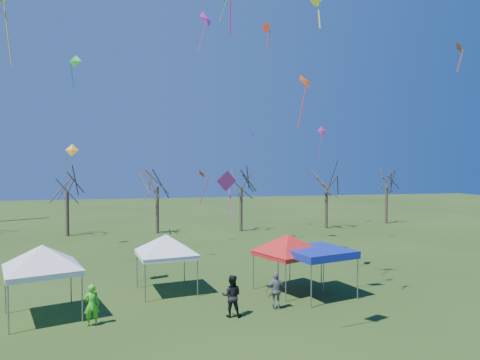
# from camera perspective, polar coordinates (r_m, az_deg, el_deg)

# --- Properties ---
(ground) EXTENTS (140.00, 140.00, 0.00)m
(ground) POSITION_cam_1_polar(r_m,az_deg,el_deg) (19.91, -1.87, -17.81)
(ground) COLOR #274115
(ground) RESTS_ON ground
(tree_1) EXTENTS (3.42, 3.42, 7.54)m
(tree_1) POSITION_cam_1_polar(r_m,az_deg,el_deg) (43.69, -22.09, 0.60)
(tree_1) COLOR #3D2D21
(tree_1) RESTS_ON ground
(tree_2) EXTENTS (3.71, 3.71, 8.18)m
(tree_2) POSITION_cam_1_polar(r_m,az_deg,el_deg) (42.81, -11.01, 1.35)
(tree_2) COLOR #3D2D21
(tree_2) RESTS_ON ground
(tree_3) EXTENTS (3.59, 3.59, 7.91)m
(tree_3) POSITION_cam_1_polar(r_m,az_deg,el_deg) (43.50, 0.13, 1.12)
(tree_3) COLOR #3D2D21
(tree_3) RESTS_ON ground
(tree_4) EXTENTS (3.58, 3.58, 7.89)m
(tree_4) POSITION_cam_1_polar(r_m,az_deg,el_deg) (46.39, 11.46, 1.11)
(tree_4) COLOR #3D2D21
(tree_4) RESTS_ON ground
(tree_5) EXTENTS (3.39, 3.39, 7.46)m
(tree_5) POSITION_cam_1_polar(r_m,az_deg,el_deg) (52.12, 18.97, 0.77)
(tree_5) COLOR #3D2D21
(tree_5) RESTS_ON ground
(tent_white_west) EXTENTS (4.03, 4.03, 3.74)m
(tent_white_west) POSITION_cam_1_polar(r_m,az_deg,el_deg) (20.95, -24.88, -8.44)
(tent_white_west) COLOR gray
(tent_white_west) RESTS_ON ground
(tent_white_mid) EXTENTS (3.98, 3.98, 3.56)m
(tent_white_mid) POSITION_cam_1_polar(r_m,az_deg,el_deg) (23.13, -9.83, -7.68)
(tent_white_mid) COLOR gray
(tent_white_mid) RESTS_ON ground
(tent_red) EXTENTS (3.72, 3.72, 3.54)m
(tent_red) POSITION_cam_1_polar(r_m,az_deg,el_deg) (23.15, 6.43, -7.69)
(tent_red) COLOR gray
(tent_red) RESTS_ON ground
(tent_blue) EXTENTS (3.79, 3.79, 2.43)m
(tent_blue) POSITION_cam_1_polar(r_m,az_deg,el_deg) (22.70, 10.21, -9.50)
(tent_blue) COLOR gray
(tent_blue) RESTS_ON ground
(person_grey) EXTENTS (1.03, 0.46, 1.72)m
(person_grey) POSITION_cam_1_polar(r_m,az_deg,el_deg) (20.74, 4.85, -14.50)
(person_grey) COLOR slate
(person_grey) RESTS_ON ground
(person_green) EXTENTS (0.69, 0.51, 1.74)m
(person_green) POSITION_cam_1_polar(r_m,az_deg,el_deg) (19.72, -19.17, -15.46)
(person_green) COLOR #40CE20
(person_green) RESTS_ON ground
(person_dark) EXTENTS (1.06, 0.92, 1.86)m
(person_dark) POSITION_cam_1_polar(r_m,az_deg,el_deg) (19.70, -1.11, -15.19)
(person_dark) COLOR black
(person_dark) RESTS_ON ground
(kite_9) EXTENTS (0.52, 0.70, 1.62)m
(kite_9) POSITION_cam_1_polar(r_m,az_deg,el_deg) (25.69, 27.21, 15.36)
(kite_9) COLOR #D7470B
(kite_9) RESTS_ON ground
(kite_1) EXTENTS (1.07, 0.59, 2.37)m
(kite_1) POSITION_cam_1_polar(r_m,az_deg,el_deg) (20.30, -1.83, -0.20)
(kite_1) COLOR #E6339A
(kite_1) RESTS_ON ground
(kite_19) EXTENTS (0.61, 0.79, 1.91)m
(kite_19) POSITION_cam_1_polar(r_m,az_deg,el_deg) (38.26, 1.70, 6.00)
(kite_19) COLOR purple
(kite_19) RESTS_ON ground
(kite_17) EXTENTS (1.28, 1.17, 3.23)m
(kite_17) POSITION_cam_1_polar(r_m,az_deg,el_deg) (25.93, 8.69, 12.81)
(kite_17) COLOR #EB490C
(kite_17) RESTS_ON ground
(kite_22) EXTENTS (1.01, 1.09, 2.90)m
(kite_22) POSITION_cam_1_polar(r_m,az_deg,el_deg) (37.04, -5.07, 0.67)
(kite_22) COLOR red
(kite_22) RESTS_ON ground
(kite_2) EXTENTS (1.18, 0.73, 2.83)m
(kite_2) POSITION_cam_1_polar(r_m,az_deg,el_deg) (41.37, -21.14, 14.53)
(kite_2) COLOR green
(kite_2) RESTS_ON ground
(kite_12) EXTENTS (1.14, 0.64, 3.39)m
(kite_12) POSITION_cam_1_polar(r_m,az_deg,el_deg) (44.46, 10.88, 6.36)
(kite_12) COLOR #E43288
(kite_12) RESTS_ON ground
(kite_18) EXTENTS (0.59, 0.78, 2.06)m
(kite_18) POSITION_cam_1_polar(r_m,az_deg,el_deg) (30.95, 3.56, 19.53)
(kite_18) COLOR red
(kite_18) RESTS_ON ground
(kite_11) EXTENTS (1.53, 1.48, 3.15)m
(kite_11) POSITION_cam_1_polar(r_m,az_deg,el_deg) (35.83, -4.56, 20.65)
(kite_11) COLOR #FE38C1
(kite_11) RESTS_ON ground
(kite_13) EXTENTS (1.06, 0.77, 2.71)m
(kite_13) POSITION_cam_1_polar(r_m,az_deg,el_deg) (37.19, -21.52, 3.69)
(kite_13) COLOR #FFAE1A
(kite_13) RESTS_ON ground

